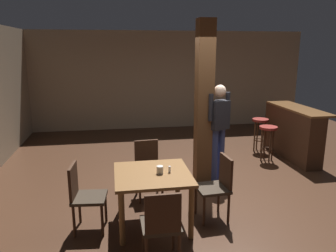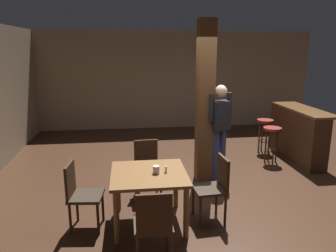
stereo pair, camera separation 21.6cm
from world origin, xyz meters
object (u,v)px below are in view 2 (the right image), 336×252
at_px(dining_table, 149,181).
at_px(chair_north, 147,166).
at_px(chair_east, 215,185).
at_px(salt_shaker, 166,169).
at_px(standing_person, 220,127).
at_px(bar_counter, 297,133).
at_px(bar_stool_near, 272,136).
at_px(bar_stool_mid, 265,128).
at_px(napkin_cup, 156,170).
at_px(chair_west, 80,192).
at_px(chair_south, 153,223).

relative_size(dining_table, chair_north, 1.11).
xyz_separation_m(chair_east, salt_shaker, (-0.68, -0.03, 0.27)).
relative_size(standing_person, bar_counter, 0.95).
distance_m(dining_table, salt_shaker, 0.27).
relative_size(dining_table, bar_stool_near, 1.34).
relative_size(salt_shaker, standing_person, 0.05).
distance_m(salt_shaker, bar_stool_mid, 3.85).
bearing_deg(chair_north, napkin_cup, -86.05).
xyz_separation_m(chair_north, bar_stool_mid, (2.79, 1.94, 0.06)).
distance_m(chair_west, salt_shaker, 1.15).
bearing_deg(bar_stool_near, chair_south, -131.72).
bearing_deg(dining_table, chair_east, 0.37).
height_order(standing_person, bar_stool_mid, standing_person).
distance_m(dining_table, chair_north, 0.88).
bearing_deg(standing_person, chair_north, -161.31).
bearing_deg(napkin_cup, chair_south, -97.30).
relative_size(chair_east, bar_counter, 0.49).
bearing_deg(bar_counter, standing_person, -153.65).
height_order(dining_table, bar_counter, bar_counter).
bearing_deg(standing_person, chair_south, -121.41).
relative_size(chair_west, salt_shaker, 10.28).
relative_size(dining_table, bar_stool_mid, 1.31).
xyz_separation_m(chair_west, napkin_cup, (0.99, -0.04, 0.28)).
height_order(bar_counter, bar_stool_mid, bar_counter).
xyz_separation_m(standing_person, bar_stool_mid, (1.50, 1.51, -0.43)).
bearing_deg(chair_north, chair_west, -137.04).
bearing_deg(chair_south, bar_stool_near, 48.28).
bearing_deg(salt_shaker, dining_table, 174.31).
bearing_deg(dining_table, chair_south, -91.08).
relative_size(chair_south, chair_north, 1.00).
bearing_deg(standing_person, salt_shaker, -129.68).
height_order(chair_east, chair_north, same).
xyz_separation_m(dining_table, napkin_cup, (0.09, -0.03, 0.17)).
distance_m(chair_south, salt_shaker, 0.94).
distance_m(chair_east, standing_person, 1.46).
bearing_deg(chair_north, standing_person, 18.69).
bearing_deg(chair_north, salt_shaker, -77.85).
relative_size(chair_west, bar_stool_near, 1.20).
distance_m(standing_person, bar_counter, 2.27).
bearing_deg(chair_east, napkin_cup, -177.11).
height_order(chair_west, chair_south, same).
height_order(salt_shaker, bar_stool_mid, salt_shaker).
distance_m(chair_west, napkin_cup, 1.03).
relative_size(chair_south, standing_person, 0.52).
relative_size(chair_east, napkin_cup, 8.75).
relative_size(chair_east, standing_person, 0.52).
bearing_deg(chair_west, standing_person, 30.37).
bearing_deg(chair_east, standing_person, 71.84).
bearing_deg(standing_person, chair_west, -149.63).
xyz_separation_m(chair_south, bar_stool_near, (2.70, 3.03, 0.05)).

